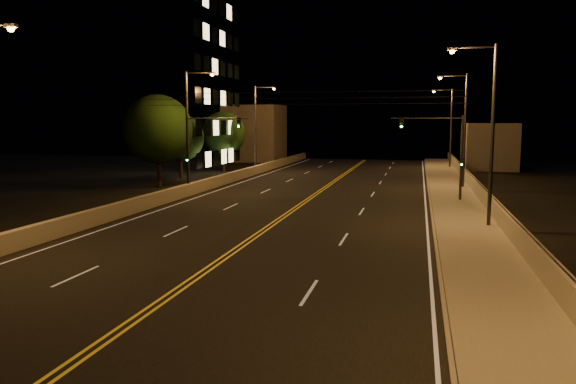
% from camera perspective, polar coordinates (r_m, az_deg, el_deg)
% --- Properties ---
extents(road, '(18.00, 120.00, 0.02)m').
position_cam_1_polar(road, '(29.55, -2.91, -4.22)').
color(road, black).
rests_on(road, ground).
extents(sidewalk, '(3.60, 120.00, 0.30)m').
position_cam_1_polar(sidewalk, '(28.55, 18.49, -4.70)').
color(sidewalk, gray).
rests_on(sidewalk, ground).
extents(curb, '(0.14, 120.00, 0.15)m').
position_cam_1_polar(curb, '(28.44, 14.72, -4.76)').
color(curb, gray).
rests_on(curb, ground).
extents(parapet_wall, '(0.30, 120.00, 1.00)m').
position_cam_1_polar(parapet_wall, '(28.63, 21.84, -3.48)').
color(parapet_wall, '#ABA38F').
rests_on(parapet_wall, sidewalk).
extents(jersey_barrier, '(0.45, 120.00, 0.94)m').
position_cam_1_polar(jersey_barrier, '(33.46, -19.19, -2.47)').
color(jersey_barrier, '#ABA38F').
rests_on(jersey_barrier, ground).
extents(distant_building_right, '(6.00, 10.00, 5.66)m').
position_cam_1_polar(distant_building_right, '(74.77, 19.68, 4.42)').
color(distant_building_right, gray).
rests_on(distant_building_right, ground).
extents(distant_building_left, '(8.00, 8.00, 8.32)m').
position_cam_1_polar(distant_building_left, '(84.61, -3.39, 5.99)').
color(distant_building_left, gray).
rests_on(distant_building_left, ground).
extents(parapet_rail, '(0.06, 120.00, 0.06)m').
position_cam_1_polar(parapet_rail, '(28.55, 21.89, -2.44)').
color(parapet_rail, black).
rests_on(parapet_rail, parapet_wall).
extents(lane_markings, '(17.32, 116.00, 0.00)m').
position_cam_1_polar(lane_markings, '(29.48, -2.94, -4.22)').
color(lane_markings, silver).
rests_on(lane_markings, road).
extents(streetlight_1, '(2.55, 0.28, 9.85)m').
position_cam_1_polar(streetlight_1, '(31.64, 19.63, 6.40)').
color(streetlight_1, '#2D2D33').
rests_on(streetlight_1, ground).
extents(streetlight_2, '(2.55, 0.28, 9.85)m').
position_cam_1_polar(streetlight_2, '(50.17, 17.26, 6.61)').
color(streetlight_2, '#2D2D33').
rests_on(streetlight_2, ground).
extents(streetlight_3, '(2.55, 0.28, 9.85)m').
position_cam_1_polar(streetlight_3, '(71.92, 16.04, 6.71)').
color(streetlight_3, '#2D2D33').
rests_on(streetlight_3, ground).
extents(streetlight_5, '(2.55, 0.28, 9.85)m').
position_cam_1_polar(streetlight_5, '(46.05, -9.91, 6.81)').
color(streetlight_5, '#2D2D33').
rests_on(streetlight_5, ground).
extents(streetlight_6, '(2.55, 0.28, 9.85)m').
position_cam_1_polar(streetlight_6, '(64.31, -3.12, 6.96)').
color(streetlight_6, '#2D2D33').
rests_on(streetlight_6, ground).
extents(traffic_signal_right, '(5.11, 0.31, 6.29)m').
position_cam_1_polar(traffic_signal_right, '(41.62, 15.90, 4.30)').
color(traffic_signal_right, '#2D2D33').
rests_on(traffic_signal_right, ground).
extents(traffic_signal_left, '(5.11, 0.31, 6.29)m').
position_cam_1_polar(traffic_signal_left, '(44.86, -8.97, 4.67)').
color(traffic_signal_left, '#2D2D33').
rests_on(traffic_signal_left, ground).
extents(overhead_wires, '(22.00, 0.03, 0.83)m').
position_cam_1_polar(overhead_wires, '(38.23, 1.01, 9.50)').
color(overhead_wires, black).
extents(building_tower, '(24.00, 15.00, 27.62)m').
position_cam_1_polar(building_tower, '(67.22, -16.97, 13.16)').
color(building_tower, gray).
rests_on(building_tower, ground).
extents(tree_0, '(6.07, 6.07, 8.23)m').
position_cam_1_polar(tree_0, '(51.00, -13.07, 6.23)').
color(tree_0, black).
rests_on(tree_0, ground).
extents(tree_1, '(4.90, 4.90, 6.64)m').
position_cam_1_polar(tree_1, '(59.34, -10.89, 5.42)').
color(tree_1, black).
rests_on(tree_1, ground).
extents(tree_2, '(5.22, 5.22, 7.07)m').
position_cam_1_polar(tree_2, '(67.40, -6.57, 5.92)').
color(tree_2, black).
rests_on(tree_2, ground).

